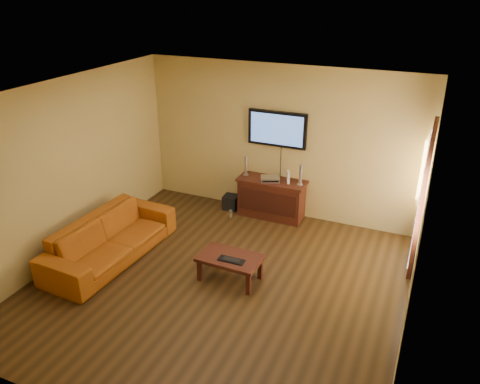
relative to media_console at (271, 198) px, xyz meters
The scene contains 14 objects.
ground_plane 2.29m from the media_console, 88.92° to the right, with size 5.00×5.00×0.00m, color #311F0D.
room_walls 2.11m from the media_console, 88.50° to the right, with size 5.00×5.00×5.00m.
french_door 2.65m from the media_console, 12.60° to the right, with size 0.07×1.02×2.22m.
media_console is the anchor object (origin of this frame).
television 1.25m from the media_console, 90.00° to the left, with size 1.05×0.08×0.62m.
coffee_table 2.10m from the media_console, 86.12° to the right, with size 0.90×0.56×0.38m.
sofa 2.90m from the media_console, 127.99° to the right, with size 2.27×0.66×0.89m, color #A35012.
speaker_left 0.73m from the media_console, behind, with size 0.10×0.10×0.36m.
speaker_right 0.74m from the media_console, ahead, with size 0.10×0.10×0.37m.
av_receiver 0.39m from the media_console, 116.69° to the right, with size 0.33×0.23×0.08m, color silver.
game_console 0.54m from the media_console, ahead, with size 0.04×0.15×0.21m, color white.
subwoofer 0.83m from the media_console, behind, with size 0.27×0.27×0.27m, color black.
bottle 0.79m from the media_console, 149.21° to the right, with size 0.07×0.07×0.19m.
keyboard 2.19m from the media_console, 84.66° to the right, with size 0.38×0.15×0.02m.
Camera 1 is at (2.48, -4.93, 3.97)m, focal length 35.00 mm.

